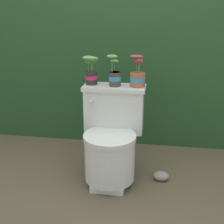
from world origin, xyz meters
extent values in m
plane|color=brown|center=(0.00, 0.00, 0.00)|extent=(12.00, 12.00, 0.00)
cube|color=#234723|center=(0.00, 1.25, 0.86)|extent=(3.78, 1.04, 1.72)
cube|color=silver|center=(-0.02, -0.02, 0.02)|extent=(0.25, 0.32, 0.05)
cylinder|color=silver|center=(-0.02, -0.02, 0.21)|extent=(0.38, 0.38, 0.33)
cylinder|color=silver|center=(-0.02, -0.02, 0.39)|extent=(0.40, 0.40, 0.04)
cube|color=silver|center=(-0.02, 0.21, 0.53)|extent=(0.46, 0.18, 0.34)
cube|color=silver|center=(-0.02, 0.21, 0.71)|extent=(0.48, 0.21, 0.03)
cylinder|color=silver|center=(-0.18, 0.09, 0.63)|extent=(0.02, 0.05, 0.02)
cylinder|color=#262628|center=(-0.21, 0.23, 0.78)|extent=(0.09, 0.09, 0.10)
cylinder|color=#D1234C|center=(-0.21, 0.23, 0.78)|extent=(0.09, 0.09, 0.03)
cylinder|color=#332319|center=(-0.21, 0.23, 0.82)|extent=(0.08, 0.08, 0.01)
cylinder|color=#4C753D|center=(-0.20, 0.21, 0.88)|extent=(0.01, 0.01, 0.10)
ellipsoid|color=#569342|center=(-0.20, 0.21, 0.93)|extent=(0.09, 0.06, 0.02)
cylinder|color=#4C753D|center=(-0.21, 0.24, 0.86)|extent=(0.01, 0.01, 0.06)
ellipsoid|color=#569342|center=(-0.21, 0.24, 0.90)|extent=(0.09, 0.06, 0.02)
cylinder|color=#4C753D|center=(-0.20, 0.22, 0.87)|extent=(0.01, 0.01, 0.09)
ellipsoid|color=#569342|center=(-0.20, 0.22, 0.92)|extent=(0.10, 0.07, 0.04)
cylinder|color=#4C753D|center=(-0.22, 0.22, 0.88)|extent=(0.01, 0.01, 0.10)
ellipsoid|color=#569342|center=(-0.22, 0.22, 0.93)|extent=(0.10, 0.07, 0.03)
cylinder|color=#47382D|center=(-0.02, 0.21, 0.78)|extent=(0.09, 0.09, 0.11)
cylinder|color=#2D84BC|center=(-0.02, 0.21, 0.79)|extent=(0.09, 0.09, 0.03)
cylinder|color=#332319|center=(-0.02, 0.21, 0.83)|extent=(0.08, 0.08, 0.01)
cylinder|color=#4C753D|center=(-0.04, 0.19, 0.89)|extent=(0.01, 0.01, 0.11)
ellipsoid|color=#569342|center=(-0.04, 0.19, 0.96)|extent=(0.08, 0.06, 0.03)
cylinder|color=#4C753D|center=(-0.03, 0.25, 0.87)|extent=(0.01, 0.01, 0.07)
ellipsoid|color=#569342|center=(-0.03, 0.25, 0.91)|extent=(0.07, 0.05, 0.02)
cylinder|color=#9E5638|center=(0.15, 0.21, 0.78)|extent=(0.11, 0.11, 0.11)
cylinder|color=#2D84BC|center=(0.15, 0.21, 0.78)|extent=(0.12, 0.12, 0.03)
cylinder|color=#332319|center=(0.15, 0.21, 0.83)|extent=(0.10, 0.10, 0.01)
cylinder|color=#4C753D|center=(0.16, 0.23, 0.87)|extent=(0.01, 0.01, 0.07)
ellipsoid|color=#93333D|center=(0.16, 0.23, 0.91)|extent=(0.07, 0.05, 0.03)
cylinder|color=#4C753D|center=(0.14, 0.24, 0.89)|extent=(0.01, 0.01, 0.11)
ellipsoid|color=#93333D|center=(0.14, 0.24, 0.95)|extent=(0.10, 0.07, 0.02)
cylinder|color=#4C753D|center=(0.16, 0.22, 0.87)|extent=(0.01, 0.01, 0.09)
ellipsoid|color=#93333D|center=(0.16, 0.22, 0.92)|extent=(0.06, 0.04, 0.02)
ellipsoid|color=gray|center=(0.37, 0.09, 0.03)|extent=(0.12, 0.10, 0.07)
camera|label=1|loc=(0.32, -2.10, 1.34)|focal=50.00mm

